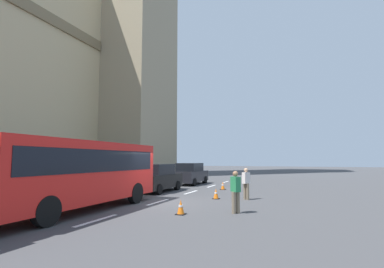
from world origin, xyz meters
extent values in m
plane|color=#424244|center=(0.00, 0.00, 0.00)|extent=(160.00, 160.00, 0.00)
cube|color=silver|center=(-4.64, 0.00, 0.01)|extent=(2.20, 0.16, 0.01)
cube|color=silver|center=(-0.04, 0.00, 0.01)|extent=(2.20, 0.16, 0.01)
cube|color=silver|center=(4.56, 0.00, 0.01)|extent=(2.20, 0.16, 0.01)
cube|color=silver|center=(9.16, 0.00, 0.01)|extent=(2.20, 0.16, 0.01)
cube|color=silver|center=(13.76, 0.00, 0.01)|extent=(2.20, 0.16, 0.01)
cube|color=silver|center=(18.36, 0.00, 0.01)|extent=(2.20, 0.16, 0.01)
cube|color=red|center=(-3.48, 2.00, 1.65)|extent=(8.47, 2.50, 2.50)
cube|color=black|center=(-3.48, 2.00, 2.10)|extent=(7.79, 2.54, 0.90)
cylinder|color=black|center=(-0.77, 0.88, 0.50)|extent=(1.00, 0.30, 1.00)
cylinder|color=black|center=(-6.02, 0.88, 0.50)|extent=(1.00, 0.30, 1.00)
cube|color=black|center=(4.15, 2.26, 0.70)|extent=(4.40, 1.80, 0.90)
cube|color=black|center=(3.95, 2.26, 1.50)|extent=(2.46, 1.66, 0.70)
cylinder|color=black|center=(5.56, 1.45, 0.32)|extent=(0.64, 0.30, 0.64)
cylinder|color=black|center=(2.74, 1.45, 0.32)|extent=(0.64, 0.30, 0.64)
cube|color=black|center=(10.18, 2.21, 0.70)|extent=(4.40, 1.80, 0.90)
cube|color=black|center=(9.98, 2.21, 1.50)|extent=(2.46, 1.66, 0.70)
cylinder|color=black|center=(11.59, 1.40, 0.32)|extent=(0.64, 0.30, 0.64)
cylinder|color=black|center=(8.77, 1.40, 0.32)|extent=(0.64, 0.30, 0.64)
cube|color=black|center=(-2.57, -2.35, 0.01)|extent=(0.36, 0.36, 0.03)
cone|color=orange|center=(-2.57, -2.35, 0.31)|extent=(0.28, 0.28, 0.55)
cylinder|color=white|center=(-2.57, -2.35, 0.33)|extent=(0.17, 0.17, 0.08)
cube|color=black|center=(2.17, -2.41, 0.01)|extent=(0.36, 0.36, 0.03)
cone|color=orange|center=(2.17, -2.41, 0.31)|extent=(0.28, 0.28, 0.55)
cylinder|color=white|center=(2.17, -2.41, 0.33)|extent=(0.17, 0.17, 0.08)
cube|color=black|center=(6.94, -1.53, 0.01)|extent=(0.36, 0.36, 0.03)
cone|color=orange|center=(6.94, -1.53, 0.31)|extent=(0.28, 0.28, 0.55)
cylinder|color=white|center=(6.94, -1.53, 0.33)|extent=(0.17, 0.17, 0.08)
cylinder|color=#726651|center=(-1.64, -4.26, 0.43)|extent=(0.16, 0.16, 0.86)
cylinder|color=#726651|center=(-1.50, -4.40, 0.43)|extent=(0.16, 0.16, 0.86)
cube|color=#267F4C|center=(-1.57, -4.33, 1.16)|extent=(0.45, 0.46, 0.60)
sphere|color=#936B4C|center=(-1.57, -4.33, 1.58)|extent=(0.22, 0.22, 0.22)
cylinder|color=#726651|center=(2.54, -3.93, 0.43)|extent=(0.16, 0.16, 0.86)
cylinder|color=#726651|center=(2.43, -4.10, 0.43)|extent=(0.16, 0.16, 0.86)
cube|color=silver|center=(2.48, -4.02, 1.16)|extent=(0.47, 0.42, 0.60)
sphere|color=tan|center=(2.48, -4.02, 1.58)|extent=(0.22, 0.22, 0.22)
camera|label=1|loc=(-12.95, -6.83, 2.15)|focal=26.36mm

